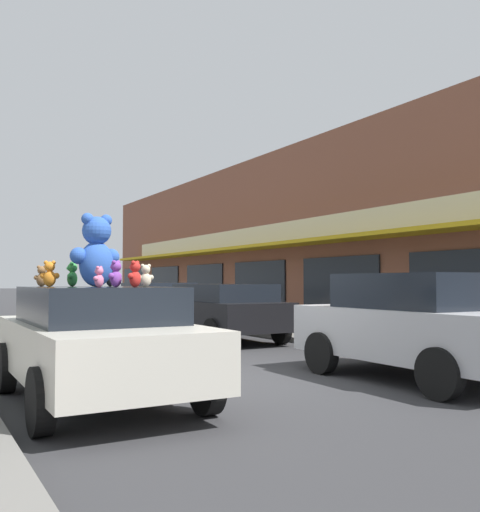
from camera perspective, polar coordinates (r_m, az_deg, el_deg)
ground_plane at (r=9.54m, az=0.08°, el=-12.15°), size 260.00×260.00×0.00m
sidewalk_far at (r=13.24m, az=22.03°, el=-8.96°), size 3.56×90.00×0.14m
storefront_row at (r=25.79m, az=18.62°, el=1.49°), size 15.55×40.00×6.70m
plush_art_car at (r=7.80m, az=-14.05°, el=-8.14°), size 2.12×4.24×1.52m
teddy_bear_giant at (r=7.97m, az=-14.18°, el=0.44°), size 0.75×0.50×0.99m
teddy_bear_black at (r=8.57m, az=-12.85°, el=-1.98°), size 0.21×0.21×0.31m
teddy_bear_cream at (r=7.36m, az=-9.42°, el=-1.98°), size 0.22×0.14×0.30m
teddy_bear_brown at (r=8.66m, az=-19.22°, el=-1.93°), size 0.23×0.16×0.30m
teddy_bear_orange at (r=8.24m, az=-18.50°, el=-1.73°), size 0.27×0.20×0.36m
teddy_bear_green at (r=8.44m, az=-16.43°, el=-1.80°), size 0.20×0.26×0.35m
teddy_bear_pink at (r=6.99m, az=-13.92°, el=-2.07°), size 0.17×0.17×0.26m
teddy_bear_purple at (r=7.18m, az=-12.32°, el=-1.79°), size 0.23×0.22×0.33m
teddy_bear_red at (r=7.06m, az=-10.46°, el=-1.82°), size 0.23×0.21×0.33m
parked_car_far_left at (r=9.74m, az=17.51°, el=-6.46°), size 2.23×4.12×1.72m
parked_car_far_center at (r=15.15m, az=-1.63°, el=-5.35°), size 2.14×4.07×1.52m
parked_car_far_right at (r=19.44m, az=-8.23°, el=-4.75°), size 2.10×4.76×1.54m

